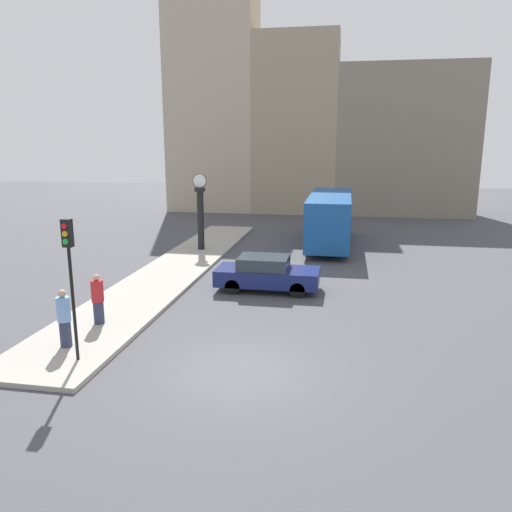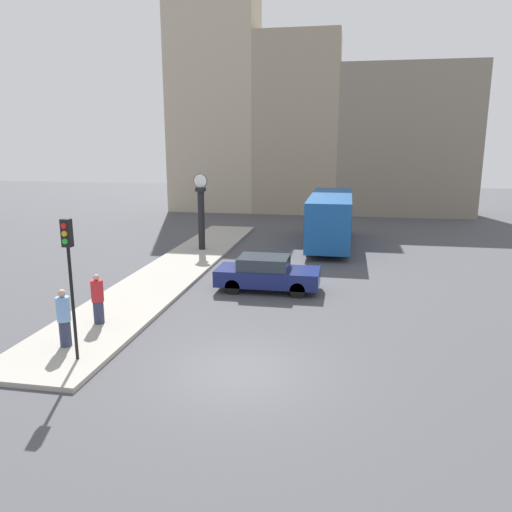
{
  "view_description": "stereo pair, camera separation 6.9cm",
  "coord_description": "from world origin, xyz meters",
  "px_view_note": "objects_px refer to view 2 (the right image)",
  "views": [
    {
      "loc": [
        2.66,
        -12.41,
        6.17
      ],
      "look_at": [
        -0.55,
        5.48,
        2.0
      ],
      "focal_mm": 35.0,
      "sensor_mm": 36.0,
      "label": 1
    },
    {
      "loc": [
        2.73,
        -12.4,
        6.17
      ],
      "look_at": [
        -0.55,
        5.48,
        2.0
      ],
      "focal_mm": 35.0,
      "sensor_mm": 36.0,
      "label": 2
    }
  ],
  "objects_px": {
    "bus_distant": "(331,217)",
    "street_clock": "(201,214)",
    "pedestrian_blue_stripe": "(64,318)",
    "sedan_car": "(267,273)",
    "traffic_light_near": "(69,261)",
    "pedestrian_red_top": "(98,299)"
  },
  "relations": [
    {
      "from": "street_clock",
      "to": "pedestrian_blue_stripe",
      "type": "relative_size",
      "value": 2.42
    },
    {
      "from": "bus_distant",
      "to": "street_clock",
      "type": "bearing_deg",
      "value": -156.63
    },
    {
      "from": "traffic_light_near",
      "to": "sedan_car",
      "type": "bearing_deg",
      "value": 62.88
    },
    {
      "from": "traffic_light_near",
      "to": "street_clock",
      "type": "bearing_deg",
      "value": 92.84
    },
    {
      "from": "sedan_car",
      "to": "pedestrian_blue_stripe",
      "type": "height_order",
      "value": "pedestrian_blue_stripe"
    },
    {
      "from": "bus_distant",
      "to": "traffic_light_near",
      "type": "bearing_deg",
      "value": -109.54
    },
    {
      "from": "sedan_car",
      "to": "traffic_light_near",
      "type": "distance_m",
      "value": 9.37
    },
    {
      "from": "traffic_light_near",
      "to": "pedestrian_blue_stripe",
      "type": "bearing_deg",
      "value": 135.69
    },
    {
      "from": "sedan_car",
      "to": "street_clock",
      "type": "height_order",
      "value": "street_clock"
    },
    {
      "from": "street_clock",
      "to": "pedestrian_red_top",
      "type": "xyz_separation_m",
      "value": [
        -0.03,
        -12.18,
        -1.18
      ]
    },
    {
      "from": "sedan_car",
      "to": "pedestrian_blue_stripe",
      "type": "xyz_separation_m",
      "value": [
        -4.97,
        -7.29,
        0.29
      ]
    },
    {
      "from": "sedan_car",
      "to": "traffic_light_near",
      "type": "relative_size",
      "value": 1.08
    },
    {
      "from": "sedan_car",
      "to": "pedestrian_red_top",
      "type": "bearing_deg",
      "value": -132.87
    },
    {
      "from": "street_clock",
      "to": "pedestrian_blue_stripe",
      "type": "xyz_separation_m",
      "value": [
        -0.08,
        -14.17,
        -1.15
      ]
    },
    {
      "from": "bus_distant",
      "to": "street_clock",
      "type": "distance_m",
      "value": 7.81
    },
    {
      "from": "traffic_light_near",
      "to": "bus_distant",
      "type": "bearing_deg",
      "value": 70.46
    },
    {
      "from": "street_clock",
      "to": "pedestrian_blue_stripe",
      "type": "height_order",
      "value": "street_clock"
    },
    {
      "from": "sedan_car",
      "to": "bus_distant",
      "type": "bearing_deg",
      "value": 77.19
    },
    {
      "from": "pedestrian_blue_stripe",
      "to": "street_clock",
      "type": "bearing_deg",
      "value": 89.68
    },
    {
      "from": "bus_distant",
      "to": "street_clock",
      "type": "relative_size",
      "value": 2.15
    },
    {
      "from": "pedestrian_red_top",
      "to": "bus_distant",
      "type": "bearing_deg",
      "value": 64.8
    },
    {
      "from": "street_clock",
      "to": "sedan_car",
      "type": "bearing_deg",
      "value": -54.6
    }
  ]
}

